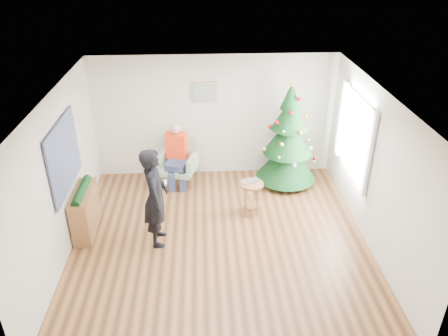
{
  "coord_description": "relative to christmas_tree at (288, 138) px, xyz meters",
  "views": [
    {
      "loc": [
        -0.25,
        -6.01,
        4.67
      ],
      "look_at": [
        0.1,
        0.6,
        1.1
      ],
      "focal_mm": 35.0,
      "sensor_mm": 36.0,
      "label": 1
    }
  ],
  "objects": [
    {
      "name": "tapestry",
      "position": [
        -3.93,
        -1.67,
        0.54
      ],
      "size": [
        0.03,
        1.5,
        1.15
      ],
      "primitive_type": "cube",
      "color": "black",
      "rests_on": "wall_left"
    },
    {
      "name": "wall_left",
      "position": [
        -3.97,
        -1.97,
        0.29
      ],
      "size": [
        0.0,
        5.0,
        5.0
      ],
      "primitive_type": "plane",
      "rotation": [
        1.57,
        0.0,
        1.57
      ],
      "color": "silver",
      "rests_on": "floor"
    },
    {
      "name": "window_panel",
      "position": [
        1.0,
        -0.97,
        0.49
      ],
      "size": [
        0.04,
        1.3,
        1.4
      ],
      "primitive_type": "cube",
      "color": "white",
      "rests_on": "wall_right"
    },
    {
      "name": "laptop",
      "position": [
        -0.86,
        -1.15,
        -0.34
      ],
      "size": [
        0.42,
        0.36,
        0.03
      ],
      "primitive_type": "imported",
      "rotation": [
        0.0,
        0.0,
        0.43
      ],
      "color": "silver",
      "rests_on": "stool"
    },
    {
      "name": "armchair",
      "position": [
        -2.25,
        0.1,
        -0.64
      ],
      "size": [
        0.89,
        0.87,
        1.0
      ],
      "rotation": [
        0.0,
        0.0,
        -0.29
      ],
      "color": "#95AF8D",
      "rests_on": "floor"
    },
    {
      "name": "garland",
      "position": [
        -3.8,
        -1.54,
        -0.19
      ],
      "size": [
        0.14,
        0.9,
        0.14
      ],
      "primitive_type": "cylinder",
      "rotation": [
        1.57,
        0.0,
        0.0
      ],
      "color": "black",
      "rests_on": "console"
    },
    {
      "name": "stool",
      "position": [
        -0.86,
        -1.15,
        -0.68
      ],
      "size": [
        0.44,
        0.44,
        0.66
      ],
      "rotation": [
        0.0,
        0.0,
        0.08
      ],
      "color": "brown",
      "rests_on": "floor"
    },
    {
      "name": "seated_person",
      "position": [
        -2.27,
        0.04,
        -0.34
      ],
      "size": [
        0.51,
        0.67,
        1.31
      ],
      "rotation": [
        0.0,
        0.0,
        -0.29
      ],
      "color": "navy",
      "rests_on": "armchair"
    },
    {
      "name": "wall_back",
      "position": [
        -1.47,
        0.53,
        0.29
      ],
      "size": [
        5.0,
        0.0,
        5.0
      ],
      "primitive_type": "plane",
      "rotation": [
        1.57,
        0.0,
        0.0
      ],
      "color": "silver",
      "rests_on": "floor"
    },
    {
      "name": "curtains",
      "position": [
        0.97,
        -0.97,
        0.49
      ],
      "size": [
        0.05,
        1.75,
        1.5
      ],
      "color": "white",
      "rests_on": "wall_right"
    },
    {
      "name": "standing_man",
      "position": [
        -2.52,
        -1.9,
        -0.14
      ],
      "size": [
        0.46,
        0.66,
        1.75
      ],
      "primitive_type": "imported",
      "rotation": [
        0.0,
        0.0,
        1.63
      ],
      "color": "black",
      "rests_on": "floor"
    },
    {
      "name": "christmas_tree",
      "position": [
        0.0,
        0.0,
        0.0
      ],
      "size": [
        1.24,
        1.24,
        2.25
      ],
      "rotation": [
        0.0,
        0.0,
        0.01
      ],
      "color": "#3F2816",
      "rests_on": "floor"
    },
    {
      "name": "wall_right",
      "position": [
        1.03,
        -1.97,
        0.29
      ],
      "size": [
        0.0,
        5.0,
        5.0
      ],
      "primitive_type": "plane",
      "rotation": [
        1.57,
        0.0,
        -1.57
      ],
      "color": "silver",
      "rests_on": "floor"
    },
    {
      "name": "floor",
      "position": [
        -1.47,
        -1.97,
        -1.01
      ],
      "size": [
        5.0,
        5.0,
        0.0
      ],
      "primitive_type": "plane",
      "color": "brown",
      "rests_on": "ground"
    },
    {
      "name": "framed_picture",
      "position": [
        -1.67,
        0.5,
        0.84
      ],
      "size": [
        0.52,
        0.05,
        0.42
      ],
      "color": "tan",
      "rests_on": "wall_back"
    },
    {
      "name": "console",
      "position": [
        -3.8,
        -1.54,
        -0.61
      ],
      "size": [
        0.32,
        1.01,
        0.8
      ],
      "primitive_type": "cube",
      "rotation": [
        0.0,
        0.0,
        0.02
      ],
      "color": "brown",
      "rests_on": "floor"
    },
    {
      "name": "wall_front",
      "position": [
        -1.47,
        -4.47,
        0.29
      ],
      "size": [
        5.0,
        0.0,
        5.0
      ],
      "primitive_type": "plane",
      "rotation": [
        -1.57,
        0.0,
        0.0
      ],
      "color": "silver",
      "rests_on": "floor"
    },
    {
      "name": "ceiling",
      "position": [
        -1.47,
        -1.97,
        1.59
      ],
      "size": [
        5.0,
        5.0,
        0.0
      ],
      "primitive_type": "plane",
      "rotation": [
        3.14,
        0.0,
        0.0
      ],
      "color": "white",
      "rests_on": "wall_back"
    },
    {
      "name": "game_controller",
      "position": [
        -2.34,
        -1.93,
        0.15
      ],
      "size": [
        0.04,
        0.13,
        0.04
      ],
      "primitive_type": "cube",
      "rotation": [
        0.0,
        0.0,
        0.06
      ],
      "color": "white",
      "rests_on": "standing_man"
    }
  ]
}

